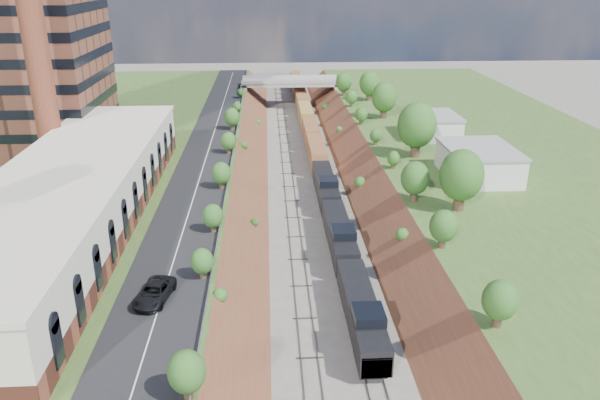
% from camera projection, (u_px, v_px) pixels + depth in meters
% --- Properties ---
extents(platform_left, '(44.00, 180.00, 5.00)m').
position_uv_depth(platform_left, '(88.00, 182.00, 87.77)').
color(platform_left, '#3C5523').
rests_on(platform_left, ground).
extents(platform_right, '(44.00, 180.00, 5.00)m').
position_uv_depth(platform_right, '(518.00, 174.00, 91.25)').
color(platform_right, '#3C5523').
rests_on(platform_right, ground).
extents(embankment_left, '(10.00, 180.00, 10.00)m').
position_uv_depth(embankment_left, '(236.00, 195.00, 89.84)').
color(embankment_left, brown).
rests_on(embankment_left, ground).
extents(embankment_right, '(10.00, 180.00, 10.00)m').
position_uv_depth(embankment_right, '(377.00, 192.00, 91.00)').
color(embankment_right, brown).
rests_on(embankment_right, ground).
extents(rail_left_track, '(1.58, 180.00, 0.18)m').
position_uv_depth(rail_left_track, '(290.00, 193.00, 90.25)').
color(rail_left_track, gray).
rests_on(rail_left_track, ground).
extents(rail_right_track, '(1.58, 180.00, 0.18)m').
position_uv_depth(rail_right_track, '(324.00, 192.00, 90.52)').
color(rail_right_track, gray).
rests_on(rail_right_track, ground).
extents(road, '(8.00, 180.00, 0.10)m').
position_uv_depth(road, '(204.00, 164.00, 87.77)').
color(road, black).
rests_on(road, platform_left).
extents(guardrail, '(0.10, 171.00, 0.70)m').
position_uv_depth(guardrail, '(231.00, 161.00, 87.62)').
color(guardrail, '#99999E').
rests_on(guardrail, platform_left).
extents(commercial_building, '(14.30, 62.30, 7.00)m').
position_uv_depth(commercial_building, '(71.00, 196.00, 65.39)').
color(commercial_building, brown).
rests_on(commercial_building, platform_left).
extents(smokestack, '(3.20, 3.20, 40.00)m').
position_uv_depth(smokestack, '(33.00, 29.00, 75.71)').
color(smokestack, brown).
rests_on(smokestack, platform_left).
extents(overpass, '(24.50, 8.30, 7.40)m').
position_uv_depth(overpass, '(290.00, 88.00, 146.29)').
color(overpass, gray).
rests_on(overpass, ground).
extents(white_building_near, '(9.00, 12.00, 4.00)m').
position_uv_depth(white_building_near, '(478.00, 163.00, 81.67)').
color(white_building_near, silver).
rests_on(white_building_near, platform_right).
extents(white_building_far, '(8.00, 10.00, 3.60)m').
position_uv_depth(white_building_far, '(433.00, 126.00, 102.18)').
color(white_building_far, silver).
rests_on(white_building_far, platform_right).
extents(tree_right_large, '(5.25, 5.25, 7.61)m').
position_uv_depth(tree_right_large, '(461.00, 176.00, 69.30)').
color(tree_right_large, '#473323').
rests_on(tree_right_large, platform_right).
extents(tree_left_crest, '(2.45, 2.45, 3.55)m').
position_uv_depth(tree_left_crest, '(202.00, 283.00, 50.04)').
color(tree_left_crest, '#473323').
rests_on(tree_left_crest, platform_left).
extents(freight_train, '(2.74, 140.56, 4.55)m').
position_uv_depth(freight_train, '(311.00, 132.00, 115.34)').
color(freight_train, black).
rests_on(freight_train, ground).
extents(suv, '(3.47, 5.81, 1.51)m').
position_uv_depth(suv, '(154.00, 292.00, 50.93)').
color(suv, black).
rests_on(suv, road).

